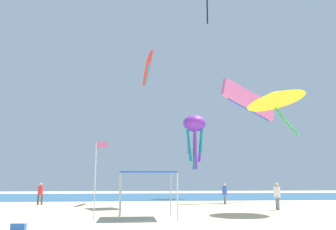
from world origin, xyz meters
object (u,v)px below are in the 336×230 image
object	(u,v)px
kite_octopus_purple	(195,126)
person_leftmost	(277,194)
canopy_tent	(148,174)
banner_flag	(97,173)
person_central	(225,192)
kite_delta_yellow	(275,97)
kite_parafoil_red	(148,69)
cooler_box	(19,227)
kite_parafoil_pink	(249,100)
person_near_tent	(40,192)

from	to	relation	value
kite_octopus_purple	person_leftmost	bearing A→B (deg)	135.90
canopy_tent	banner_flag	xyz separation A→B (m)	(-2.76, -0.58, 0.07)
banner_flag	person_central	bearing A→B (deg)	49.11
kite_delta_yellow	kite_parafoil_red	bearing A→B (deg)	-102.74
cooler_box	kite_parafoil_red	xyz separation A→B (m)	(6.08, 17.90, 12.73)
kite_parafoil_pink	kite_delta_yellow	size ratio (longest dim) A/B	1.14
cooler_box	person_leftmost	bearing A→B (deg)	31.37
kite_octopus_purple	banner_flag	bearing A→B (deg)	101.40
person_leftmost	person_central	distance (m)	6.78
canopy_tent	kite_octopus_purple	bearing A→B (deg)	72.34
person_central	cooler_box	xyz separation A→B (m)	(-12.89, -15.57, -0.87)
person_central	cooler_box	size ratio (longest dim) A/B	3.13
person_leftmost	cooler_box	distance (m)	17.53
kite_delta_yellow	kite_octopus_purple	bearing A→B (deg)	-131.48
kite_delta_yellow	kite_parafoil_red	xyz separation A→B (m)	(-8.01, 11.29, 5.31)
person_central	banner_flag	xyz separation A→B (m)	(-10.16, -11.73, 1.41)
banner_flag	cooler_box	distance (m)	5.24
person_central	banner_flag	world-z (taller)	banner_flag
person_leftmost	person_near_tent	bearing A→B (deg)	-107.14
person_leftmost	kite_delta_yellow	world-z (taller)	kite_delta_yellow
kite_octopus_purple	cooler_box	bearing A→B (deg)	99.43
person_central	kite_octopus_purple	bearing A→B (deg)	10.91
person_leftmost	person_central	bearing A→B (deg)	-156.89
kite_delta_yellow	kite_octopus_purple	size ratio (longest dim) A/B	0.88
banner_flag	kite_parafoil_red	xyz separation A→B (m)	(3.35, 14.06, 10.45)
canopy_tent	person_central	size ratio (longest dim) A/B	1.71
kite_parafoil_pink	cooler_box	bearing A→B (deg)	-150.83
canopy_tent	banner_flag	size ratio (longest dim) A/B	0.74
person_near_tent	cooler_box	size ratio (longest dim) A/B	3.24
cooler_box	kite_octopus_purple	xyz separation A→B (m)	(11.98, 24.81, 8.15)
cooler_box	kite_parafoil_pink	distance (m)	26.25
kite_delta_yellow	person_central	bearing A→B (deg)	-130.43
kite_delta_yellow	kite_octopus_purple	world-z (taller)	kite_octopus_purple
cooler_box	kite_parafoil_pink	xyz separation A→B (m)	(16.31, 18.08, 9.81)
person_central	kite_octopus_purple	distance (m)	11.79
person_near_tent	kite_parafoil_pink	world-z (taller)	kite_parafoil_pink
person_near_tent	person_leftmost	bearing A→B (deg)	166.00
kite_parafoil_red	person_central	bearing A→B (deg)	-112.85
kite_parafoil_pink	kite_octopus_purple	xyz separation A→B (m)	(-4.32, 6.73, -1.66)
canopy_tent	banner_flag	distance (m)	2.82
canopy_tent	cooler_box	world-z (taller)	canopy_tent
kite_octopus_purple	kite_parafoil_pink	bearing A→B (deg)	157.94
person_near_tent	banner_flag	bearing A→B (deg)	123.16
person_leftmost	kite_delta_yellow	xyz separation A→B (m)	(-0.85, -2.50, 6.48)
person_central	kite_delta_yellow	size ratio (longest dim) A/B	0.32
kite_delta_yellow	kite_parafoil_red	distance (m)	14.83
cooler_box	kite_delta_yellow	xyz separation A→B (m)	(14.09, 6.62, 7.42)
kite_parafoil_red	cooler_box	bearing A→B (deg)	157.30
person_leftmost	cooler_box	xyz separation A→B (m)	(-14.95, -9.11, -0.94)
canopy_tent	kite_octopus_purple	xyz separation A→B (m)	(6.49, 20.38, 5.93)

